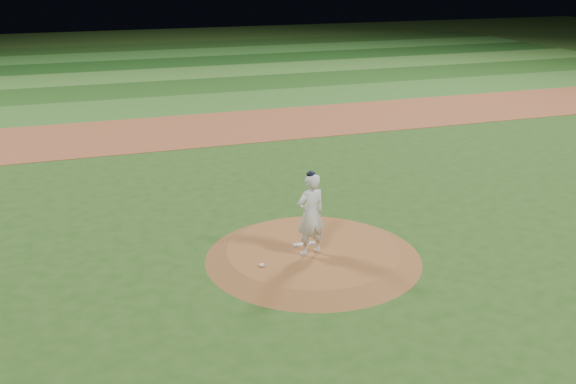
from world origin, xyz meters
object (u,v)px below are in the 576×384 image
Objects in this scene: rosin_bag at (262,265)px; pitcher_on_mound at (311,214)px; pitchers_mound at (313,253)px; pitching_rubber at (304,244)px.

pitcher_on_mound reaches higher than rosin_bag.
rosin_bag is at bearing -167.94° from pitcher_on_mound.
pitching_rubber is at bearing 111.05° from pitchers_mound.
pitcher_on_mound reaches higher than pitchers_mound.
pitchers_mound is at bearing 54.70° from pitcher_on_mound.
rosin_bag is at bearing -147.29° from pitching_rubber.
pitcher_on_mound is (1.35, 0.29, 1.03)m from rosin_bag.
pitcher_on_mound is at bearing 12.06° from rosin_bag.
pitcher_on_mound is at bearing -94.40° from pitching_rubber.
pitching_rubber is at bearing 31.55° from rosin_bag.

